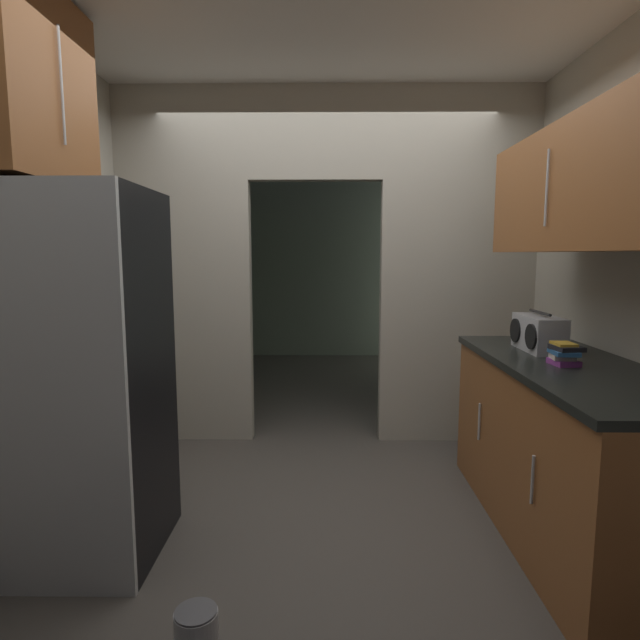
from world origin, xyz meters
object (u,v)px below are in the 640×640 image
refrigerator (77,377)px  boombox (538,333)px  book_stack (564,354)px  paint_can (197,635)px

refrigerator → boombox: 2.46m
book_stack → boombox: bearing=86.0°
boombox → paint_can: boombox is taller
refrigerator → book_stack: refrigerator is taller
book_stack → paint_can: (-1.66, -0.83, -0.88)m
boombox → paint_can: size_ratio=2.03×
refrigerator → paint_can: (0.72, -0.69, -0.79)m
refrigerator → paint_can: size_ratio=9.23×
boombox → paint_can: bearing=-144.2°
paint_can → book_stack: bearing=26.6°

